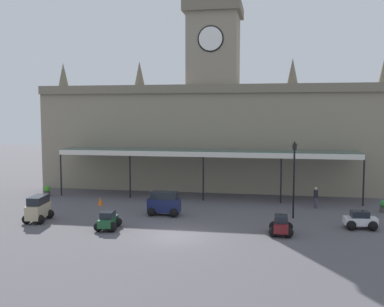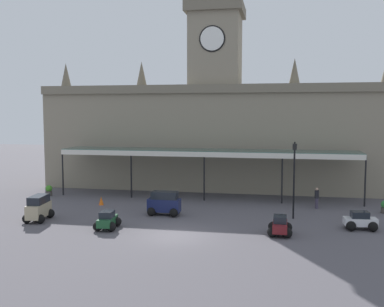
{
  "view_description": "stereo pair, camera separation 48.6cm",
  "coord_description": "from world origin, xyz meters",
  "px_view_note": "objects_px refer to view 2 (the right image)",
  "views": [
    {
      "loc": [
        5.69,
        -26.19,
        7.58
      ],
      "look_at": [
        0.0,
        5.83,
        4.58
      ],
      "focal_mm": 41.68,
      "sensor_mm": 36.0,
      "label": 1
    },
    {
      "loc": [
        6.16,
        -26.1,
        7.58
      ],
      "look_at": [
        0.0,
        5.83,
        4.58
      ],
      "focal_mm": 41.68,
      "sensor_mm": 36.0,
      "label": 2
    }
  ],
  "objects_px": {
    "victorian_lamppost": "(294,172)",
    "car_maroon_sedan": "(280,227)",
    "car_navy_van": "(164,204)",
    "car_beige_van": "(39,209)",
    "car_green_sedan": "(107,221)",
    "traffic_cone": "(101,201)",
    "car_white_sedan": "(360,222)",
    "pedestrian_beside_cars": "(317,197)",
    "planter_near_kerb": "(49,190)"
  },
  "relations": [
    {
      "from": "victorian_lamppost",
      "to": "car_maroon_sedan",
      "type": "bearing_deg",
      "value": -102.08
    },
    {
      "from": "car_navy_van",
      "to": "car_beige_van",
      "type": "height_order",
      "value": "same"
    },
    {
      "from": "car_green_sedan",
      "to": "traffic_cone",
      "type": "xyz_separation_m",
      "value": [
        -3.33,
        7.03,
        -0.15
      ]
    },
    {
      "from": "victorian_lamppost",
      "to": "car_white_sedan",
      "type": "bearing_deg",
      "value": -28.0
    },
    {
      "from": "car_beige_van",
      "to": "pedestrian_beside_cars",
      "type": "bearing_deg",
      "value": 21.75
    },
    {
      "from": "car_white_sedan",
      "to": "traffic_cone",
      "type": "distance_m",
      "value": 19.96
    },
    {
      "from": "car_beige_van",
      "to": "pedestrian_beside_cars",
      "type": "distance_m",
      "value": 21.05
    },
    {
      "from": "car_navy_van",
      "to": "car_beige_van",
      "type": "bearing_deg",
      "value": -158.43
    },
    {
      "from": "car_white_sedan",
      "to": "car_navy_van",
      "type": "xyz_separation_m",
      "value": [
        -13.53,
        1.54,
        0.3
      ]
    },
    {
      "from": "car_maroon_sedan",
      "to": "traffic_cone",
      "type": "xyz_separation_m",
      "value": [
        -14.41,
        6.31,
        -0.15
      ]
    },
    {
      "from": "planter_near_kerb",
      "to": "car_beige_van",
      "type": "bearing_deg",
      "value": -65.36
    },
    {
      "from": "car_navy_van",
      "to": "car_beige_van",
      "type": "distance_m",
      "value": 8.89
    },
    {
      "from": "car_green_sedan",
      "to": "pedestrian_beside_cars",
      "type": "height_order",
      "value": "pedestrian_beside_cars"
    },
    {
      "from": "car_green_sedan",
      "to": "car_beige_van",
      "type": "bearing_deg",
      "value": 167.69
    },
    {
      "from": "car_white_sedan",
      "to": "car_navy_van",
      "type": "distance_m",
      "value": 13.62
    },
    {
      "from": "car_beige_van",
      "to": "car_white_sedan",
      "type": "bearing_deg",
      "value": 4.53
    },
    {
      "from": "traffic_cone",
      "to": "planter_near_kerb",
      "type": "xyz_separation_m",
      "value": [
        -6.3,
        3.0,
        0.13
      ]
    },
    {
      "from": "car_navy_van",
      "to": "pedestrian_beside_cars",
      "type": "height_order",
      "value": "car_navy_van"
    },
    {
      "from": "car_white_sedan",
      "to": "planter_near_kerb",
      "type": "relative_size",
      "value": 2.19
    },
    {
      "from": "car_white_sedan",
      "to": "planter_near_kerb",
      "type": "bearing_deg",
      "value": 164.68
    },
    {
      "from": "car_white_sedan",
      "to": "planter_near_kerb",
      "type": "height_order",
      "value": "car_white_sedan"
    },
    {
      "from": "planter_near_kerb",
      "to": "car_white_sedan",
      "type": "bearing_deg",
      "value": -15.32
    },
    {
      "from": "car_white_sedan",
      "to": "traffic_cone",
      "type": "height_order",
      "value": "car_white_sedan"
    },
    {
      "from": "car_beige_van",
      "to": "car_green_sedan",
      "type": "relative_size",
      "value": 1.17
    },
    {
      "from": "car_beige_van",
      "to": "car_green_sedan",
      "type": "bearing_deg",
      "value": -12.31
    },
    {
      "from": "car_maroon_sedan",
      "to": "traffic_cone",
      "type": "height_order",
      "value": "car_maroon_sedan"
    },
    {
      "from": "pedestrian_beside_cars",
      "to": "traffic_cone",
      "type": "relative_size",
      "value": 2.34
    },
    {
      "from": "car_white_sedan",
      "to": "car_green_sedan",
      "type": "bearing_deg",
      "value": -169.69
    },
    {
      "from": "car_white_sedan",
      "to": "pedestrian_beside_cars",
      "type": "bearing_deg",
      "value": 110.32
    },
    {
      "from": "car_white_sedan",
      "to": "car_navy_van",
      "type": "bearing_deg",
      "value": 173.5
    },
    {
      "from": "car_green_sedan",
      "to": "pedestrian_beside_cars",
      "type": "distance_m",
      "value": 16.62
    },
    {
      "from": "traffic_cone",
      "to": "planter_near_kerb",
      "type": "bearing_deg",
      "value": 154.54
    },
    {
      "from": "car_beige_van",
      "to": "victorian_lamppost",
      "type": "relative_size",
      "value": 0.45
    },
    {
      "from": "car_green_sedan",
      "to": "victorian_lamppost",
      "type": "xyz_separation_m",
      "value": [
        12.03,
        5.17,
        2.89
      ]
    },
    {
      "from": "car_white_sedan",
      "to": "car_maroon_sedan",
      "type": "relative_size",
      "value": 1.02
    },
    {
      "from": "car_navy_van",
      "to": "traffic_cone",
      "type": "xyz_separation_m",
      "value": [
        -6.01,
        2.54,
        -0.45
      ]
    },
    {
      "from": "car_navy_van",
      "to": "car_green_sedan",
      "type": "relative_size",
      "value": 1.14
    },
    {
      "from": "car_maroon_sedan",
      "to": "car_green_sedan",
      "type": "xyz_separation_m",
      "value": [
        -11.08,
        -0.71,
        0.0
      ]
    },
    {
      "from": "car_navy_van",
      "to": "traffic_cone",
      "type": "distance_m",
      "value": 6.54
    },
    {
      "from": "car_beige_van",
      "to": "traffic_cone",
      "type": "height_order",
      "value": "car_beige_van"
    },
    {
      "from": "car_beige_van",
      "to": "victorian_lamppost",
      "type": "height_order",
      "value": "victorian_lamppost"
    },
    {
      "from": "car_green_sedan",
      "to": "pedestrian_beside_cars",
      "type": "xyz_separation_m",
      "value": [
        13.96,
        9.02,
        0.41
      ]
    },
    {
      "from": "pedestrian_beside_cars",
      "to": "traffic_cone",
      "type": "distance_m",
      "value": 17.41
    },
    {
      "from": "victorian_lamppost",
      "to": "planter_near_kerb",
      "type": "relative_size",
      "value": 5.75
    },
    {
      "from": "car_white_sedan",
      "to": "traffic_cone",
      "type": "relative_size",
      "value": 2.94
    },
    {
      "from": "victorian_lamppost",
      "to": "traffic_cone",
      "type": "height_order",
      "value": "victorian_lamppost"
    },
    {
      "from": "car_white_sedan",
      "to": "pedestrian_beside_cars",
      "type": "xyz_separation_m",
      "value": [
        -2.25,
        6.07,
        0.41
      ]
    },
    {
      "from": "pedestrian_beside_cars",
      "to": "planter_near_kerb",
      "type": "bearing_deg",
      "value": 177.56
    },
    {
      "from": "pedestrian_beside_cars",
      "to": "victorian_lamppost",
      "type": "bearing_deg",
      "value": -116.58
    },
    {
      "from": "car_white_sedan",
      "to": "car_green_sedan",
      "type": "xyz_separation_m",
      "value": [
        -16.2,
        -2.95,
        0.0
      ]
    }
  ]
}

